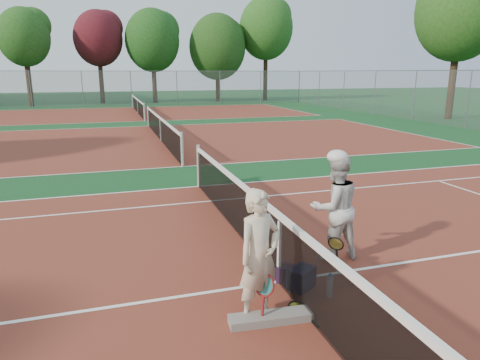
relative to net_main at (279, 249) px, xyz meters
name	(u,v)px	position (x,y,z in m)	size (l,w,h in m)	color
ground	(279,282)	(0.00, 0.00, -0.51)	(130.00, 130.00, 0.00)	#103E1B
court_main	(279,282)	(0.00, 0.00, -0.51)	(23.77, 10.97, 0.01)	maroon
court_far_a	(161,141)	(0.00, 13.50, -0.51)	(23.77, 10.97, 0.01)	maroon
court_far_b	(138,113)	(0.00, 27.00, -0.51)	(23.77, 10.97, 0.01)	maroon
net_main	(279,249)	(0.00, 0.00, 0.00)	(0.10, 10.98, 1.02)	black
net_far_a	(161,129)	(0.00, 13.50, 0.00)	(0.10, 10.98, 1.02)	black
net_far_b	(138,106)	(0.00, 27.00, 0.00)	(0.10, 10.98, 1.02)	black
fence_back	(131,89)	(0.00, 34.00, 0.99)	(32.00, 0.06, 3.00)	slate
player_a	(259,256)	(-0.58, -0.77, 0.30)	(0.59, 0.39, 1.62)	beige
player_b	(335,207)	(1.13, 0.51, 0.34)	(0.83, 0.64, 1.70)	silver
racket_red	(264,298)	(-0.53, -0.84, -0.21)	(0.16, 0.27, 0.59)	maroon
racket_black_held	(335,253)	(0.96, 0.11, -0.24)	(0.31, 0.27, 0.54)	black
racket_spare	(298,307)	(-0.03, -0.72, -0.49)	(0.60, 0.27, 0.03)	black
sports_bag_navy	(302,278)	(0.24, -0.25, -0.36)	(0.37, 0.26, 0.29)	black
sports_bag_purple	(288,274)	(0.12, -0.04, -0.39)	(0.30, 0.20, 0.24)	black
net_cover_canvas	(271,318)	(-0.47, -0.91, -0.46)	(1.01, 0.23, 0.11)	slate
water_bottle	(329,287)	(0.48, -0.59, -0.36)	(0.09, 0.09, 0.30)	#C9E9FF
tree_back_1	(24,37)	(-8.45, 36.64, 5.25)	(4.27, 4.27, 8.24)	#382314
tree_back_maroon	(98,39)	(-2.46, 38.36, 5.40)	(4.42, 4.42, 8.48)	#382314
tree_back_3	(152,41)	(2.43, 37.79, 5.27)	(5.09, 5.09, 8.73)	#382314
tree_back_4	(217,47)	(8.77, 37.80, 4.80)	(5.57, 5.57, 8.52)	#382314
tree_back_5	(266,29)	(14.01, 38.14, 6.70)	(5.49, 5.49, 10.40)	#382314
tree_right_1	(461,11)	(18.70, 17.21, 6.00)	(5.27, 5.27, 9.56)	#382314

